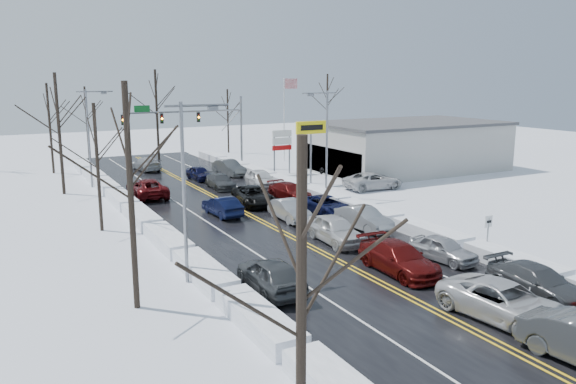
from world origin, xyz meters
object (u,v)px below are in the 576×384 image
traffic_signal_mast (198,121)px  oncoming_car_0 (222,215)px  tires_plus_sign (311,132)px  dealership_building (407,146)px  flagpole (285,112)px

traffic_signal_mast → oncoming_car_0: bearing=-104.8°
traffic_signal_mast → tires_plus_sign: 13.92m
tires_plus_sign → dealership_building: bearing=8.5°
oncoming_car_0 → traffic_signal_mast: bearing=-108.0°
tires_plus_sign → dealership_building: size_ratio=0.29×
traffic_signal_mast → flagpole: size_ratio=1.33×
traffic_signal_mast → oncoming_car_0: 21.34m
traffic_signal_mast → dealership_building: size_ratio=0.65×
tires_plus_sign → oncoming_car_0: tires_plus_sign is taller
tires_plus_sign → dealership_building: (13.48, 2.01, -2.34)m
flagpole → dealership_building: (8.80, -12.00, -3.27)m
tires_plus_sign → oncoming_car_0: (-12.31, -7.95, -4.99)m
traffic_signal_mast → tires_plus_sign: bearing=-59.5°
traffic_signal_mast → flagpole: flagpole is taller
flagpole → oncoming_car_0: bearing=-127.7°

